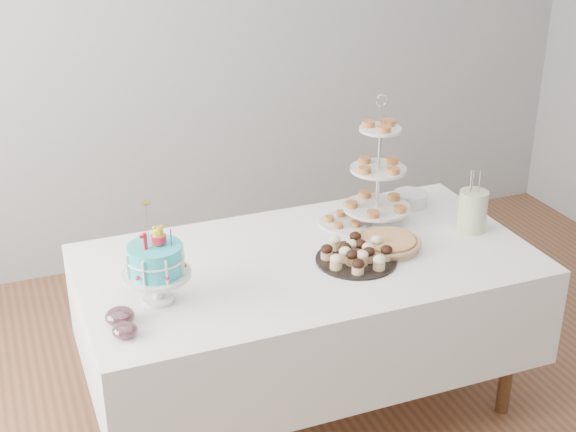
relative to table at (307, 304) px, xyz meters
name	(u,v)px	position (x,y,z in m)	size (l,w,h in m)	color
walls	(342,152)	(0.00, -0.30, 0.81)	(5.04, 4.04, 2.70)	#929496
table	(307,304)	(0.00, 0.00, 0.00)	(1.92, 1.02, 0.77)	white
birthday_cake	(157,276)	(-0.67, -0.12, 0.34)	(0.27, 0.27, 0.41)	silver
cupcake_tray	(357,253)	(0.18, -0.10, 0.27)	(0.35, 0.35, 0.08)	black
pie	(388,243)	(0.36, -0.05, 0.25)	(0.29, 0.29, 0.05)	tan
tiered_stand	(378,170)	(0.44, 0.23, 0.48)	(0.31, 0.31, 0.61)	silver
plate_stack	(410,199)	(0.68, 0.33, 0.26)	(0.16, 0.16, 0.06)	silver
pastry_plate	(344,221)	(0.29, 0.25, 0.24)	(0.23, 0.23, 0.04)	silver
jam_bowl_a	(125,330)	(-0.84, -0.32, 0.25)	(0.09, 0.09, 0.05)	silver
jam_bowl_b	(120,316)	(-0.84, -0.22, 0.26)	(0.11, 0.11, 0.06)	silver
utensil_pitcher	(473,209)	(0.80, -0.02, 0.33)	(0.14, 0.13, 0.29)	beige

